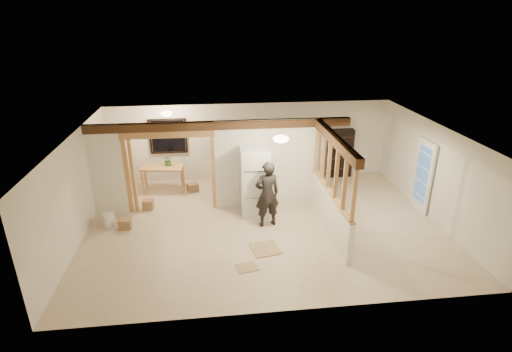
{
  "coord_description": "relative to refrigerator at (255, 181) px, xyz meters",
  "views": [
    {
      "loc": [
        -1.27,
        -9.03,
        5.14
      ],
      "look_at": [
        -0.16,
        0.4,
        1.22
      ],
      "focal_mm": 28.0,
      "sensor_mm": 36.0,
      "label": 1
    }
  ],
  "objects": [
    {
      "name": "partition_left_stub",
      "position": [
        -3.9,
        0.43,
        0.33
      ],
      "size": [
        0.9,
        0.12,
        2.5
      ],
      "primitive_type": "cube",
      "color": "silver",
      "rests_on": "floor"
    },
    {
      "name": "wall_left",
      "position": [
        -4.35,
        -0.77,
        0.33
      ],
      "size": [
        0.01,
        6.5,
        2.5
      ],
      "primitive_type": "cube",
      "color": "silver",
      "rests_on": "floor"
    },
    {
      "name": "ceiling_dome_util",
      "position": [
        -2.35,
        1.53,
        1.56
      ],
      "size": [
        0.32,
        0.32,
        0.14
      ],
      "primitive_type": "ellipsoid",
      "color": "#FFEABF",
      "rests_on": "ceiling"
    },
    {
      "name": "wall_front",
      "position": [
        0.15,
        -4.02,
        0.33
      ],
      "size": [
        9.0,
        0.01,
        2.5
      ],
      "primitive_type": "cube",
      "color": "silver",
      "rests_on": "floor"
    },
    {
      "name": "shop_vac",
      "position": [
        -4.05,
        1.97,
        -0.63
      ],
      "size": [
        0.55,
        0.55,
        0.57
      ],
      "primitive_type": "cylinder",
      "rotation": [
        0.0,
        0.0,
        -0.3
      ],
      "color": "#B2180A",
      "rests_on": "floor"
    },
    {
      "name": "pony_wall",
      "position": [
        1.75,
        -1.17,
        -0.42
      ],
      "size": [
        0.12,
        3.2,
        1.0
      ],
      "primitive_type": "cube",
      "color": "silver",
      "rests_on": "floor"
    },
    {
      "name": "bucket",
      "position": [
        -3.82,
        -0.39,
        -0.74
      ],
      "size": [
        0.34,
        0.34,
        0.37
      ],
      "primitive_type": "cylinder",
      "rotation": [
        0.0,
        0.0,
        -0.2
      ],
      "color": "silver",
      "rests_on": "floor"
    },
    {
      "name": "ceiling_dome_main",
      "position": [
        0.45,
        -1.27,
        1.56
      ],
      "size": [
        0.36,
        0.36,
        0.16
      ],
      "primitive_type": "ellipsoid",
      "color": "#FFEABF",
      "rests_on": "ceiling"
    },
    {
      "name": "woman",
      "position": [
        0.23,
        -0.77,
        -0.05
      ],
      "size": [
        0.71,
        0.53,
        1.75
      ],
      "primitive_type": "imported",
      "rotation": [
        0.0,
        0.0,
        3.33
      ],
      "color": "black",
      "rests_on": "floor"
    },
    {
      "name": "box_util_a",
      "position": [
        -1.74,
        1.57,
        -0.79
      ],
      "size": [
        0.38,
        0.36,
        0.27
      ],
      "primitive_type": "cube",
      "rotation": [
        0.0,
        0.0,
        0.35
      ],
      "color": "#906A46",
      "rests_on": "floor"
    },
    {
      "name": "floor_panel_far",
      "position": [
        -0.46,
        -2.6,
        -0.91
      ],
      "size": [
        0.51,
        0.44,
        0.01
      ],
      "primitive_type": "cube",
      "rotation": [
        0.0,
        0.0,
        0.22
      ],
      "color": "tan",
      "rests_on": "floor"
    },
    {
      "name": "floor_panel_near",
      "position": [
        0.03,
        -1.92,
        -0.91
      ],
      "size": [
        0.73,
        0.73,
        0.02
      ],
      "primitive_type": "cube",
      "rotation": [
        0.0,
        0.0,
        0.18
      ],
      "color": "tan",
      "rests_on": "floor"
    },
    {
      "name": "box_front",
      "position": [
        -3.4,
        -0.53,
        -0.8
      ],
      "size": [
        0.32,
        0.26,
        0.25
      ],
      "primitive_type": "cube",
      "rotation": [
        0.0,
        0.0,
        -0.05
      ],
      "color": "#906A46",
      "rests_on": "floor"
    },
    {
      "name": "french_door",
      "position": [
        4.57,
        -0.37,
        0.08
      ],
      "size": [
        0.12,
        0.86,
        2.0
      ],
      "primitive_type": "cube",
      "color": "white",
      "rests_on": "floor"
    },
    {
      "name": "hanging_bulb",
      "position": [
        -1.85,
        0.83,
        1.26
      ],
      "size": [
        0.07,
        0.07,
        0.07
      ],
      "primitive_type": "ellipsoid",
      "color": "#FFD88C",
      "rests_on": "ceiling"
    },
    {
      "name": "wall_right",
      "position": [
        4.65,
        -0.77,
        0.33
      ],
      "size": [
        0.01,
        6.5,
        2.5
      ],
      "primitive_type": "cube",
      "color": "silver",
      "rests_on": "floor"
    },
    {
      "name": "floor",
      "position": [
        0.15,
        -0.77,
        -0.93
      ],
      "size": [
        9.0,
        6.5,
        0.01
      ],
      "primitive_type": "cube",
      "color": "beige",
      "rests_on": "ground"
    },
    {
      "name": "work_table",
      "position": [
        -2.63,
        1.74,
        -0.52
      ],
      "size": [
        1.34,
        0.79,
        0.8
      ],
      "primitive_type": "cube",
      "rotation": [
        0.0,
        0.0,
        -0.13
      ],
      "color": "#B4834C",
      "rests_on": "floor"
    },
    {
      "name": "ceiling",
      "position": [
        0.15,
        -0.77,
        1.58
      ],
      "size": [
        9.0,
        6.5,
        0.01
      ],
      "primitive_type": "cube",
      "color": "white"
    },
    {
      "name": "potted_plant",
      "position": [
        -2.45,
        1.82,
        0.04
      ],
      "size": [
        0.29,
        0.26,
        0.32
      ],
      "primitive_type": "imported",
      "rotation": [
        0.0,
        0.0,
        0.01
      ],
      "color": "#2D531F",
      "rests_on": "work_table"
    },
    {
      "name": "doorway_frame",
      "position": [
        -2.25,
        0.43,
        0.18
      ],
      "size": [
        2.46,
        0.14,
        2.2
      ],
      "primitive_type": "cube",
      "color": "#B4834C",
      "rests_on": "floor"
    },
    {
      "name": "header_beam_right",
      "position": [
        1.75,
        -1.17,
        1.46
      ],
      "size": [
        0.18,
        3.3,
        0.22
      ],
      "primitive_type": "cube",
      "color": "#4C2F1A",
      "rests_on": "ceiling"
    },
    {
      "name": "stud_partition",
      "position": [
        1.75,
        -1.17,
        0.74
      ],
      "size": [
        0.14,
        3.2,
        1.32
      ],
      "primitive_type": "cube",
      "color": "#B4834C",
      "rests_on": "pony_wall"
    },
    {
      "name": "window_back",
      "position": [
        -2.45,
        2.4,
        0.63
      ],
      "size": [
        1.12,
        0.1,
        1.1
      ],
      "primitive_type": "cube",
      "color": "black",
      "rests_on": "wall_back"
    },
    {
      "name": "partition_center",
      "position": [
        0.35,
        0.43,
        0.33
      ],
      "size": [
        2.8,
        0.12,
        2.5
      ],
      "primitive_type": "cube",
      "color": "silver",
      "rests_on": "floor"
    },
    {
      "name": "bookshelf",
      "position": [
        3.11,
        2.27,
        -0.11
      ],
      "size": [
        0.81,
        0.27,
        1.62
      ],
      "primitive_type": "cube",
      "color": "black",
      "rests_on": "floor"
    },
    {
      "name": "header_beam_back",
      "position": [
        -0.85,
        0.43,
        1.46
      ],
      "size": [
        7.0,
        0.18,
        0.22
      ],
      "primitive_type": "cube",
      "color": "#4C2F1A",
      "rests_on": "ceiling"
    },
    {
      "name": "wall_back",
      "position": [
        0.15,
        2.48,
        0.33
      ],
      "size": [
        9.0,
        0.01,
        2.5
      ],
      "primitive_type": "cube",
      "color": "silver",
      "rests_on": "floor"
    },
    {
      "name": "box_util_b",
      "position": [
        -2.96,
        0.53,
        -0.79
      ],
      "size": [
        0.29,
        0.29,
        0.27
      ],
      "primitive_type": "cube",
      "rotation": [
        0.0,
        0.0,
        -0.02
      ],
      "color": "#906A46",
      "rests_on": "floor"
    },
    {
      "name": "refrigerator",
      "position": [
        0.0,
        0.0,
        0.0
      ],
      "size": [
        0.76,
        0.74,
        1.84
      ],
      "primitive_type": "cube",
      "color": "silver",
      "rests_on": "floor"
    }
  ]
}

